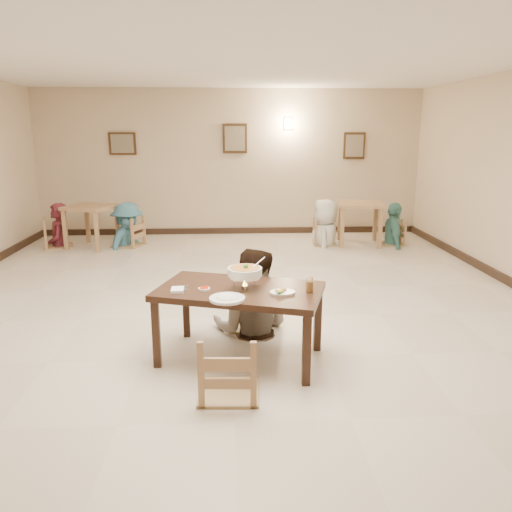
{
  "coord_description": "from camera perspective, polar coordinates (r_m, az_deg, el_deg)",
  "views": [
    {
      "loc": [
        -0.02,
        -5.6,
        2.16
      ],
      "look_at": [
        0.26,
        -0.31,
        0.83
      ],
      "focal_mm": 35.0,
      "sensor_mm": 36.0,
      "label": 1
    }
  ],
  "objects": [
    {
      "name": "floor",
      "position": [
        6.01,
        -2.66,
        -6.95
      ],
      "size": [
        10.0,
        10.0,
        0.0
      ],
      "primitive_type": "plane",
      "color": "beige",
      "rests_on": "ground"
    },
    {
      "name": "ceiling",
      "position": [
        5.67,
        -3.03,
        22.64
      ],
      "size": [
        10.0,
        10.0,
        0.0
      ],
      "primitive_type": "plane",
      "color": "white",
      "rests_on": "wall_back"
    },
    {
      "name": "wall_back",
      "position": [
        10.63,
        -2.95,
        10.57
      ],
      "size": [
        10.0,
        0.0,
        10.0
      ],
      "primitive_type": "plane",
      "rotation": [
        1.57,
        0.0,
        0.0
      ],
      "color": "beige",
      "rests_on": "floor"
    },
    {
      "name": "baseboard_back",
      "position": [
        10.78,
        -2.86,
        2.9
      ],
      "size": [
        8.0,
        0.06,
        0.12
      ],
      "primitive_type": "cube",
      "color": "black",
      "rests_on": "floor"
    },
    {
      "name": "picture_a",
      "position": [
        10.79,
        -15.03,
        12.3
      ],
      "size": [
        0.55,
        0.04,
        0.45
      ],
      "color": "#332111",
      "rests_on": "wall_back"
    },
    {
      "name": "picture_b",
      "position": [
        10.56,
        -2.43,
        13.27
      ],
      "size": [
        0.5,
        0.04,
        0.6
      ],
      "color": "#332111",
      "rests_on": "wall_back"
    },
    {
      "name": "picture_c",
      "position": [
        10.89,
        11.17,
        12.26
      ],
      "size": [
        0.45,
        0.04,
        0.55
      ],
      "color": "#332111",
      "rests_on": "wall_back"
    },
    {
      "name": "wall_sconce",
      "position": [
        10.64,
        3.69,
        14.88
      ],
      "size": [
        0.16,
        0.05,
        0.22
      ],
      "primitive_type": "cube",
      "color": "#FFD88C",
      "rests_on": "wall_back"
    },
    {
      "name": "main_table",
      "position": [
        4.75,
        -1.88,
        -4.62
      ],
      "size": [
        1.71,
        1.27,
        0.72
      ],
      "rotation": [
        0.0,
        0.0,
        -0.3
      ],
      "color": "#331C11",
      "rests_on": "floor"
    },
    {
      "name": "chair_far",
      "position": [
        5.54,
        -0.54,
        -3.66
      ],
      "size": [
        0.44,
        0.44,
        0.94
      ],
      "rotation": [
        0.0,
        0.0,
        -0.18
      ],
      "color": "tan",
      "rests_on": "floor"
    },
    {
      "name": "chair_near",
      "position": [
        4.15,
        -3.18,
        -9.0
      ],
      "size": [
        0.5,
        0.5,
        1.07
      ],
      "rotation": [
        0.0,
        0.0,
        3.09
      ],
      "color": "tan",
      "rests_on": "floor"
    },
    {
      "name": "main_diner",
      "position": [
        5.34,
        -0.52,
        0.85
      ],
      "size": [
        1.04,
        0.88,
        1.87
      ],
      "primitive_type": "imported",
      "rotation": [
        0.0,
        0.0,
        2.93
      ],
      "color": "gray",
      "rests_on": "floor"
    },
    {
      "name": "curry_warmer",
      "position": [
        4.64,
        -1.29,
        -1.82
      ],
      "size": [
        0.36,
        0.32,
        0.29
      ],
      "color": "silver",
      "rests_on": "main_table"
    },
    {
      "name": "rice_plate_far",
      "position": [
        5.02,
        -1.28,
        -2.43
      ],
      "size": [
        0.31,
        0.31,
        0.07
      ],
      "color": "white",
      "rests_on": "main_table"
    },
    {
      "name": "rice_plate_near",
      "position": [
        4.4,
        -3.31,
        -4.84
      ],
      "size": [
        0.32,
        0.32,
        0.07
      ],
      "color": "white",
      "rests_on": "main_table"
    },
    {
      "name": "fried_plate",
      "position": [
        4.57,
        3.02,
        -4.11
      ],
      "size": [
        0.23,
        0.23,
        0.05
      ],
      "color": "white",
      "rests_on": "main_table"
    },
    {
      "name": "chili_dish",
      "position": [
        4.69,
        -5.95,
        -3.74
      ],
      "size": [
        0.11,
        0.11,
        0.02
      ],
      "color": "white",
      "rests_on": "main_table"
    },
    {
      "name": "napkin_cutlery",
      "position": [
        4.68,
        -8.93,
        -3.84
      ],
      "size": [
        0.15,
        0.23,
        0.03
      ],
      "color": "white",
      "rests_on": "main_table"
    },
    {
      "name": "drink_glass",
      "position": [
        4.61,
        6.15,
        -3.38
      ],
      "size": [
        0.07,
        0.07,
        0.14
      ],
      "color": "white",
      "rests_on": "main_table"
    },
    {
      "name": "bg_table_left",
      "position": [
        9.89,
        -18.36,
        4.71
      ],
      "size": [
        1.03,
        1.03,
        0.8
      ],
      "rotation": [
        0.0,
        0.0,
        -0.35
      ],
      "color": "#A57B53",
      "rests_on": "floor"
    },
    {
      "name": "bg_table_right",
      "position": [
        9.84,
        11.79,
        5.21
      ],
      "size": [
        0.94,
        0.94,
        0.82
      ],
      "rotation": [
        0.0,
        0.0,
        -0.16
      ],
      "color": "#A57B53",
      "rests_on": "floor"
    },
    {
      "name": "bg_chair_ll",
      "position": [
        10.15,
        -21.81,
        3.88
      ],
      "size": [
        0.5,
        0.5,
        1.06
      ],
      "rotation": [
        0.0,
        0.0,
        1.92
      ],
      "color": "tan",
      "rests_on": "floor"
    },
    {
      "name": "bg_chair_lr",
      "position": [
        9.82,
        -14.52,
        4.15
      ],
      "size": [
        0.5,
        0.5,
        1.07
      ],
      "rotation": [
        0.0,
        0.0,
        -1.94
      ],
      "color": "tan",
      "rests_on": "floor"
    },
    {
      "name": "bg_chair_rl",
      "position": [
        9.75,
        7.92,
        4.0
      ],
      "size": [
        0.44,
        0.44,
        0.93
      ],
      "rotation": [
        0.0,
        0.0,
        1.5
      ],
      "color": "tan",
      "rests_on": "floor"
    },
    {
      "name": "bg_chair_rr",
      "position": [
        10.01,
        15.49,
        3.77
      ],
      "size": [
        0.42,
        0.42,
        0.89
      ],
      "rotation": [
        0.0,
        0.0,
        -1.68
      ],
      "color": "tan",
      "rests_on": "floor"
    },
    {
      "name": "bg_diner_a",
      "position": [
        10.1,
        -21.97,
        5.61
      ],
      "size": [
        0.55,
        0.7,
        1.68
      ],
      "primitive_type": "imported",
      "rotation": [
        0.0,
        0.0,
        4.98
      ],
      "color": "maroon",
      "rests_on": "floor"
    },
    {
      "name": "bg_diner_b",
      "position": [
        9.77,
        -14.64,
        5.95
      ],
      "size": [
        0.95,
        1.24,
        1.69
      ],
      "primitive_type": "imported",
      "rotation": [
        0.0,
        0.0,
        1.23
      ],
      "color": "teal",
      "rests_on": "floor"
    },
    {
      "name": "bg_diner_c",
      "position": [
        9.69,
        8.01,
        6.44
      ],
      "size": [
        0.74,
        0.97,
        1.77
      ],
      "primitive_type": "imported",
      "rotation": [
        0.0,
        0.0,
        4.48
      ],
      "color": "silver",
      "rests_on": "floor"
    },
    {
      "name": "bg_diner_d",
      "position": [
        9.96,
        15.63,
        5.9
      ],
      "size": [
        0.47,
        0.99,
        1.64
      ],
      "primitive_type": "imported",
      "rotation": [
        0.0,
        0.0,
        1.5
      ],
      "color": "teal",
      "rests_on": "floor"
    }
  ]
}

